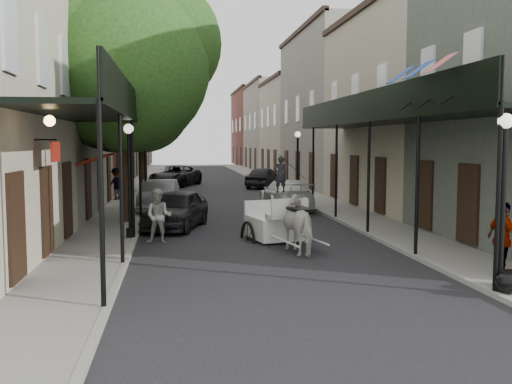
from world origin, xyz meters
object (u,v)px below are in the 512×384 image
object	(u,v)px
tree_near	(133,59)
lamppost_right_far	(298,164)
pedestrian_walking	(159,216)
pedestrian_sidewalk_left	(116,184)
car_left_far	(176,176)
car_left_near	(176,209)
car_right_near	(286,194)
tree_far	(148,101)
pedestrian_sidewalk_right	(503,239)
car_right_far	(264,177)
horse	(302,224)
lamppost_left	(129,179)
car_left_mid	(159,196)
carriage	(269,206)
lamppost_right_near	(503,200)

from	to	relation	value
tree_near	lamppost_right_far	size ratio (longest dim) A/B	2.60
pedestrian_walking	pedestrian_sidewalk_left	world-z (taller)	pedestrian_sidewalk_left
pedestrian_walking	car_left_far	xyz separation A→B (m)	(0.56, 24.04, -0.11)
car_left_near	car_right_near	size ratio (longest dim) A/B	0.86
car_left_near	tree_far	bearing A→B (deg)	112.29
pedestrian_sidewalk_right	car_right_near	world-z (taller)	pedestrian_sidewalk_right
tree_far	car_left_near	world-z (taller)	tree_far
tree_far	car_right_far	bearing A→B (deg)	19.67
tree_near	lamppost_right_far	distance (m)	12.24
car_left_far	horse	bearing A→B (deg)	-61.04
lamppost_left	horse	world-z (taller)	lamppost_left
pedestrian_sidewalk_right	car_left_mid	world-z (taller)	pedestrian_sidewalk_right
car_right_near	car_right_far	world-z (taller)	car_right_far
lamppost_left	car_left_near	xyz separation A→B (m)	(1.50, 2.50, -1.31)
pedestrian_walking	car_left_near	xyz separation A→B (m)	(0.56, 3.07, -0.14)
lamppost_right_far	car_left_far	world-z (taller)	lamppost_right_far
car_left_mid	car_left_far	world-z (taller)	car_left_far
carriage	car_left_mid	bearing A→B (deg)	103.31
lamppost_right_far	pedestrian_sidewalk_left	size ratio (longest dim) A/B	2.14
horse	car_left_far	size ratio (longest dim) A/B	0.36
tree_near	car_left_near	world-z (taller)	tree_near
horse	pedestrian_walking	size ratio (longest dim) A/B	1.13
horse	pedestrian_sidewalk_right	distance (m)	5.57
carriage	car_left_near	distance (m)	4.11
carriage	car_left_near	size ratio (longest dim) A/B	0.65
lamppost_right_near	car_right_far	bearing A→B (deg)	90.99
lamppost_right_near	car_left_mid	size ratio (longest dim) A/B	0.84
lamppost_right_far	car_right_far	xyz separation A→B (m)	(-0.50, 8.98, -1.29)
carriage	pedestrian_walking	world-z (taller)	carriage
pedestrian_sidewalk_right	car_left_near	size ratio (longest dim) A/B	0.40
lamppost_right_near	car_left_near	bearing A→B (deg)	122.54
tree_far	lamppost_right_near	distance (m)	27.74
horse	pedestrian_walking	xyz separation A→B (m)	(-4.20, 2.17, 0.04)
car_right_near	pedestrian_sidewalk_right	bearing A→B (deg)	99.18
car_left_far	car_right_near	world-z (taller)	car_left_far
tree_near	car_right_near	world-z (taller)	tree_near
lamppost_right_far	pedestrian_sidewalk_right	size ratio (longest dim) A/B	2.12
car_left_mid	car_right_far	size ratio (longest dim) A/B	1.00
car_left_mid	pedestrian_walking	bearing A→B (deg)	-83.86
pedestrian_walking	pedestrian_sidewalk_right	distance (m)	10.16
pedestrian_sidewalk_right	car_left_near	distance (m)	11.91
tree_far	lamppost_left	bearing A→B (deg)	-89.54
pedestrian_sidewalk_left	car_left_mid	bearing A→B (deg)	78.55
tree_near	carriage	world-z (taller)	tree_near
pedestrian_sidewalk_right	car_right_far	world-z (taller)	pedestrian_sidewalk_right
tree_far	carriage	bearing A→B (deg)	-75.51
lamppost_right_far	horse	bearing A→B (deg)	-101.72
car_right_near	car_right_far	bearing A→B (deg)	-93.52
lamppost_left	carriage	world-z (taller)	lamppost_left
lamppost_right_near	car_left_far	bearing A→B (deg)	102.02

